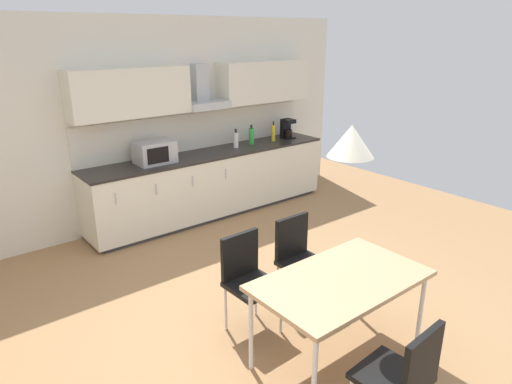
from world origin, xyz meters
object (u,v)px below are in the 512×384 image
at_px(microwave, 155,152).
at_px(chair_far_right, 298,253).
at_px(bottle_white, 236,140).
at_px(bottle_yellow, 273,133).
at_px(dining_table, 341,284).
at_px(chair_far_left, 247,273).
at_px(coffee_maker, 287,129).
at_px(chair_near_left, 404,373).
at_px(pendant_lamp, 351,141).
at_px(bottle_green, 251,136).

bearing_deg(microwave, chair_far_right, -85.54).
bearing_deg(bottle_white, chair_far_right, -113.97).
bearing_deg(bottle_yellow, dining_table, -122.98).
xyz_separation_m(microwave, chair_far_left, (-0.41, -2.45, -0.51)).
height_order(coffee_maker, chair_near_left, coffee_maker).
bearing_deg(coffee_maker, pendant_lamp, -126.37).
distance_m(bottle_yellow, pendant_lamp, 3.91).
distance_m(chair_far_right, chair_far_left, 0.60).
bearing_deg(microwave, chair_far_left, -99.54).
xyz_separation_m(coffee_maker, bottle_white, (-1.00, -0.01, -0.03)).
xyz_separation_m(microwave, bottle_yellow, (1.98, -0.00, -0.01)).
height_order(bottle_white, pendant_lamp, pendant_lamp).
distance_m(microwave, chair_near_left, 4.05).
relative_size(bottle_yellow, chair_far_right, 0.34).
relative_size(dining_table, chair_far_right, 1.53).
distance_m(bottle_green, chair_far_right, 2.91).
xyz_separation_m(microwave, pendant_lamp, (-0.11, -3.22, 0.74)).
distance_m(bottle_yellow, chair_far_right, 3.07).
height_order(bottle_yellow, chair_far_left, bottle_yellow).
distance_m(bottle_yellow, bottle_green, 0.39).
bearing_deg(bottle_white, chair_near_left, -112.87).
bearing_deg(chair_far_left, bottle_yellow, 45.65).
xyz_separation_m(bottle_green, chair_near_left, (-2.00, -4.05, -0.49)).
bearing_deg(dining_table, microwave, 88.05).
bearing_deg(bottle_white, chair_far_left, -124.56).
bearing_deg(bottle_green, bottle_yellow, -7.54).
xyz_separation_m(bottle_yellow, pendant_lamp, (-2.09, -3.22, 0.75)).
bearing_deg(bottle_green, dining_table, -117.52).
height_order(microwave, bottle_green, bottle_green).
relative_size(bottle_white, dining_table, 0.20).
relative_size(microwave, chair_far_right, 0.55).
height_order(dining_table, pendant_lamp, pendant_lamp).
distance_m(bottle_green, chair_far_left, 3.24).
bearing_deg(bottle_yellow, microwave, 179.94).
bearing_deg(chair_far_left, chair_near_left, -89.75).
bearing_deg(microwave, pendant_lamp, -91.95).
xyz_separation_m(coffee_maker, pendant_lamp, (-2.39, -3.25, 0.73)).
height_order(coffee_maker, dining_table, coffee_maker).
relative_size(microwave, coffee_maker, 1.60).
bearing_deg(pendant_lamp, coffee_maker, 53.63).
distance_m(coffee_maker, chair_far_right, 3.28).
bearing_deg(bottle_white, bottle_green, 5.39).
distance_m(dining_table, chair_near_left, 0.84).
xyz_separation_m(bottle_yellow, chair_far_left, (-2.39, -2.45, -0.50)).
bearing_deg(chair_far_right, chair_near_left, -111.07).
bearing_deg(pendant_lamp, bottle_white, 66.67).
bearing_deg(chair_far_right, microwave, 94.46).
height_order(bottle_green, bottle_white, bottle_green).
bearing_deg(bottle_yellow, bottle_white, 178.17).
bearing_deg(bottle_green, chair_far_right, -119.34).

